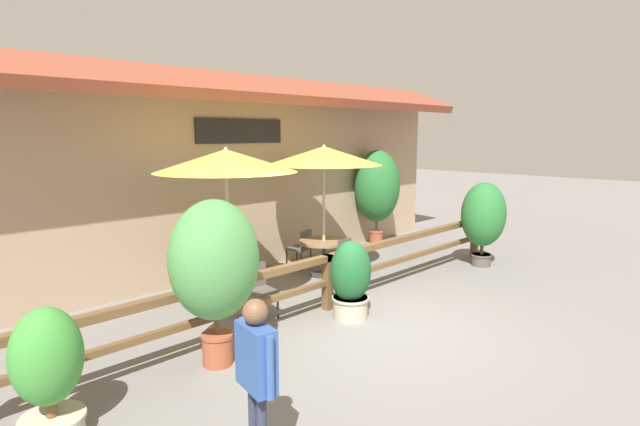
# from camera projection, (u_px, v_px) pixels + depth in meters

# --- Properties ---
(ground_plane) EXTENTS (60.00, 60.00, 0.00)m
(ground_plane) POSITION_uv_depth(u_px,v_px,m) (376.00, 326.00, 7.74)
(ground_plane) COLOR slate
(building_facade) EXTENTS (14.28, 1.49, 4.23)m
(building_facade) POSITION_uv_depth(u_px,v_px,m) (220.00, 172.00, 10.24)
(building_facade) COLOR tan
(building_facade) RESTS_ON ground
(patio_railing) EXTENTS (10.40, 0.14, 0.95)m
(patio_railing) POSITION_uv_depth(u_px,v_px,m) (328.00, 270.00, 8.36)
(patio_railing) COLOR brown
(patio_railing) RESTS_ON ground
(patio_umbrella_near) EXTENTS (2.38, 2.38, 2.73)m
(patio_umbrella_near) POSITION_uv_depth(u_px,v_px,m) (226.00, 161.00, 8.23)
(patio_umbrella_near) COLOR #B7B2A8
(patio_umbrella_near) RESTS_ON ground
(dining_table_near) EXTENTS (1.04, 1.04, 0.74)m
(dining_table_near) POSITION_uv_depth(u_px,v_px,m) (229.00, 273.00, 8.53)
(dining_table_near) COLOR olive
(dining_table_near) RESTS_ON ground
(chair_near_streetside) EXTENTS (0.47, 0.47, 0.87)m
(chair_near_streetside) POSITION_uv_depth(u_px,v_px,m) (259.00, 287.00, 8.05)
(chair_near_streetside) COLOR #514C47
(chair_near_streetside) RESTS_ON ground
(chair_near_wallside) EXTENTS (0.51, 0.51, 0.87)m
(chair_near_wallside) POSITION_uv_depth(u_px,v_px,m) (206.00, 270.00, 9.08)
(chair_near_wallside) COLOR #514C47
(chair_near_wallside) RESTS_ON ground
(patio_umbrella_middle) EXTENTS (2.38, 2.38, 2.73)m
(patio_umbrella_middle) POSITION_uv_depth(u_px,v_px,m) (324.00, 156.00, 10.12)
(patio_umbrella_middle) COLOR #B7B2A8
(patio_umbrella_middle) RESTS_ON ground
(dining_table_middle) EXTENTS (1.04, 1.04, 0.74)m
(dining_table_middle) POSITION_uv_depth(u_px,v_px,m) (324.00, 247.00, 10.42)
(dining_table_middle) COLOR olive
(dining_table_middle) RESTS_ON ground
(chair_middle_streetside) EXTENTS (0.44, 0.44, 0.87)m
(chair_middle_streetside) POSITION_uv_depth(u_px,v_px,m) (349.00, 258.00, 9.93)
(chair_middle_streetside) COLOR #514C47
(chair_middle_streetside) RESTS_ON ground
(chair_middle_wallside) EXTENTS (0.50, 0.50, 0.87)m
(chair_middle_wallside) POSITION_uv_depth(u_px,v_px,m) (301.00, 247.00, 10.95)
(chair_middle_wallside) COLOR #514C47
(chair_middle_wallside) RESTS_ON ground
(potted_plant_broad_leaf) EXTENTS (0.69, 0.62, 1.27)m
(potted_plant_broad_leaf) POSITION_uv_depth(u_px,v_px,m) (351.00, 279.00, 7.96)
(potted_plant_broad_leaf) COLOR #B7AD99
(potted_plant_broad_leaf) RESTS_ON ground
(potted_plant_small_flowering) EXTENTS (1.16, 1.05, 2.15)m
(potted_plant_small_flowering) POSITION_uv_depth(u_px,v_px,m) (214.00, 263.00, 6.24)
(potted_plant_small_flowering) COLOR #9E4C33
(potted_plant_small_flowering) RESTS_ON ground
(potted_plant_entrance_palm) EXTENTS (0.66, 0.61, 1.33)m
(potted_plant_entrance_palm) POSITION_uv_depth(u_px,v_px,m) (48.00, 370.00, 4.77)
(potted_plant_entrance_palm) COLOR #B7AD99
(potted_plant_entrance_palm) RESTS_ON ground
(potted_plant_tall_tropical) EXTENTS (1.06, 0.95, 1.89)m
(potted_plant_tall_tropical) POSITION_uv_depth(u_px,v_px,m) (483.00, 216.00, 11.10)
(potted_plant_tall_tropical) COLOR #564C47
(potted_plant_tall_tropical) RESTS_ON ground
(potted_plant_corner_fern) EXTENTS (1.27, 1.14, 2.53)m
(potted_plant_corner_fern) POSITION_uv_depth(u_px,v_px,m) (377.00, 187.00, 13.12)
(potted_plant_corner_fern) COLOR #9E4C33
(potted_plant_corner_fern) RESTS_ON ground
(pedestrian) EXTENTS (0.28, 0.55, 1.59)m
(pedestrian) POSITION_uv_depth(u_px,v_px,m) (256.00, 363.00, 4.23)
(pedestrian) COLOR #2D334C
(pedestrian) RESTS_ON ground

